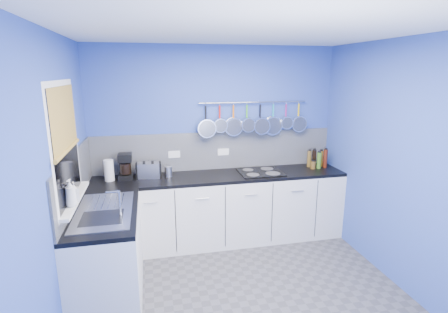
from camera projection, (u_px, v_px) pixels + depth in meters
name	position (u px, v px, depth m)	size (l,w,h in m)	color
floor	(245.00, 296.00, 3.43)	(3.20, 3.00, 0.02)	#47474C
ceiling	(250.00, 29.00, 2.83)	(3.20, 3.00, 0.02)	white
wall_back	(215.00, 143.00, 4.56)	(3.20, 0.02, 2.50)	#314BA7
wall_front	(332.00, 263.00, 1.70)	(3.20, 0.02, 2.50)	#314BA7
wall_left	(57.00, 188.00, 2.79)	(0.02, 3.00, 2.50)	#314BA7
wall_right	(401.00, 165.00, 3.47)	(0.02, 3.00, 2.50)	#314BA7
backsplash_back	(216.00, 151.00, 4.57)	(3.20, 0.02, 0.50)	gray
backsplash_left	(75.00, 178.00, 3.39)	(0.02, 1.80, 0.50)	gray
cabinet_run_back	(220.00, 209.00, 4.47)	(3.20, 0.60, 0.86)	silver
worktop_back	(220.00, 176.00, 4.36)	(3.20, 0.60, 0.04)	black
cabinet_run_left	(108.00, 256.00, 3.34)	(0.60, 1.20, 0.86)	silver
worktop_left	(105.00, 213.00, 3.23)	(0.60, 1.20, 0.04)	black
window_frame	(65.00, 144.00, 3.01)	(0.01, 1.00, 1.10)	white
window_glass	(66.00, 144.00, 3.02)	(0.01, 0.90, 1.00)	black
bamboo_blind	(64.00, 119.00, 2.96)	(0.01, 0.90, 0.55)	#B69037
window_sill	(74.00, 199.00, 3.14)	(0.10, 0.98, 0.03)	white
sink_unit	(104.00, 210.00, 3.23)	(0.50, 0.95, 0.01)	silver
mixer_tap	(120.00, 203.00, 3.06)	(0.12, 0.08, 0.26)	silver
socket_left	(174.00, 154.00, 4.44)	(0.15, 0.01, 0.09)	white
socket_right	(223.00, 152.00, 4.58)	(0.15, 0.01, 0.09)	white
pot_rail	(254.00, 102.00, 4.48)	(0.02, 0.02, 1.45)	silver
soap_bottle_a	(70.00, 193.00, 2.91)	(0.09, 0.09, 0.24)	white
soap_bottle_b	(74.00, 191.00, 3.05)	(0.08, 0.08, 0.17)	white
paper_towel	(109.00, 170.00, 4.09)	(0.11, 0.11, 0.25)	white
coffee_maker	(125.00, 166.00, 4.16)	(0.17, 0.19, 0.31)	black
toaster	(149.00, 170.00, 4.23)	(0.29, 0.16, 0.18)	silver
canister	(168.00, 172.00, 4.26)	(0.09, 0.09, 0.13)	silver
hob	(260.00, 172.00, 4.45)	(0.55, 0.48, 0.01)	black
pan_0	(206.00, 120.00, 4.39)	(0.24, 0.12, 0.43)	silver
pan_1	(220.00, 118.00, 4.42)	(0.18, 0.09, 0.37)	silver
pan_2	(233.00, 119.00, 4.47)	(0.24, 0.07, 0.43)	silver
pan_3	(247.00, 117.00, 4.50)	(0.19, 0.12, 0.38)	silver
pan_4	(260.00, 118.00, 4.54)	(0.22, 0.12, 0.41)	silver
pan_5	(273.00, 119.00, 4.58)	(0.25, 0.05, 0.44)	silver
pan_6	(286.00, 115.00, 4.61)	(0.17, 0.08, 0.36)	silver
pan_7	(298.00, 117.00, 4.66)	(0.22, 0.08, 0.41)	silver
condiment_0	(321.00, 159.00, 4.72)	(0.06, 0.06, 0.22)	#8C5914
condiment_1	(314.00, 158.00, 4.73)	(0.06, 0.06, 0.23)	black
condiment_2	(309.00, 159.00, 4.70)	(0.05, 0.05, 0.22)	brown
condiment_3	(325.00, 159.00, 4.65)	(0.05, 0.05, 0.25)	#4C190C
condiment_4	(319.00, 160.00, 4.62)	(0.06, 0.06, 0.22)	#3F721E
condiment_5	(313.00, 165.00, 4.62)	(0.07, 0.07, 0.10)	brown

